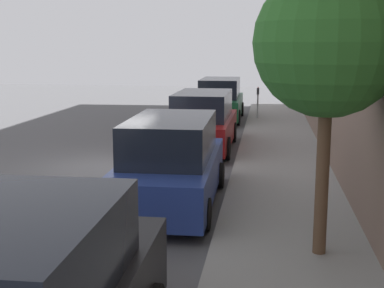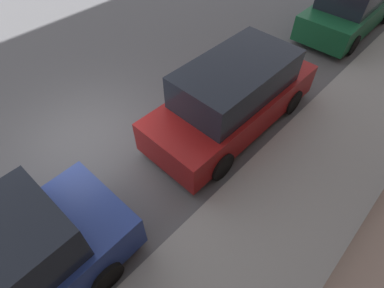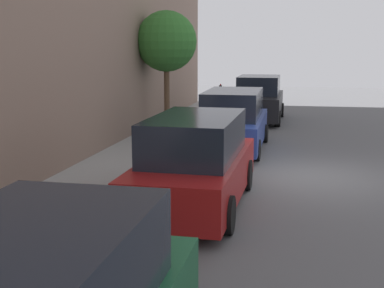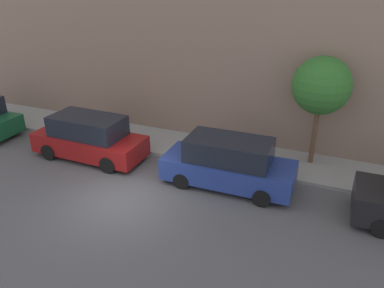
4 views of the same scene
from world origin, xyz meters
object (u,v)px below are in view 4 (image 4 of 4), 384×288
(street_tree, at_px, (321,86))
(parked_minivan_third, at_px, (89,138))
(parked_minivan_second, at_px, (228,163))
(parking_meter_far, at_px, (1,104))

(street_tree, bearing_deg, parked_minivan_third, 108.29)
(parked_minivan_second, distance_m, parked_minivan_third, 6.26)
(parked_minivan_third, distance_m, street_tree, 9.77)
(parking_meter_far, xyz_separation_m, street_tree, (1.31, -15.92, 2.43))
(parked_minivan_second, xyz_separation_m, street_tree, (2.89, -2.71, 2.51))
(parked_minivan_second, height_order, parked_minivan_third, same)
(parked_minivan_second, relative_size, parking_meter_far, 3.54)
(parked_minivan_third, distance_m, parking_meter_far, 7.15)
(parking_meter_far, bearing_deg, street_tree, -85.30)
(parked_minivan_third, height_order, street_tree, street_tree)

